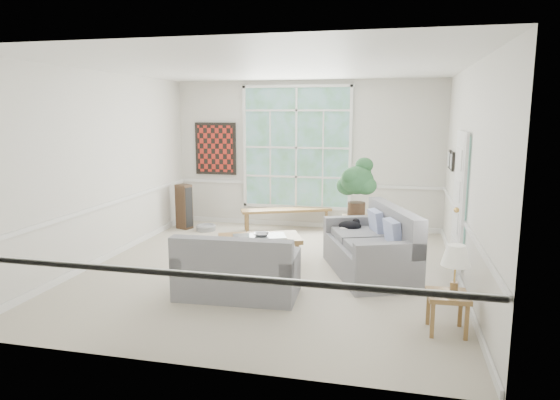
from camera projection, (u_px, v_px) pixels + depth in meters
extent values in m
cube|color=#B5AB98|center=(271.00, 270.00, 7.59)|extent=(5.50, 6.00, 0.01)
cube|color=white|center=(270.00, 67.00, 7.07)|extent=(5.50, 6.00, 0.02)
cube|color=silver|center=(306.00, 155.00, 10.21)|extent=(5.50, 0.02, 3.00)
cube|color=silver|center=(188.00, 211.00, 4.45)|extent=(5.50, 0.02, 3.00)
cube|color=silver|center=(103.00, 167.00, 7.95)|extent=(0.02, 6.00, 3.00)
cube|color=silver|center=(468.00, 177.00, 6.72)|extent=(0.02, 6.00, 3.00)
cube|color=white|center=(296.00, 148.00, 10.19)|extent=(2.30, 0.08, 2.40)
cube|color=white|center=(458.00, 202.00, 7.38)|extent=(0.08, 0.90, 2.10)
cube|color=white|center=(463.00, 203.00, 6.76)|extent=(0.08, 0.26, 1.90)
cube|color=#5F1912|center=(215.00, 149.00, 10.58)|extent=(0.90, 0.06, 1.10)
cube|color=black|center=(452.00, 161.00, 8.39)|extent=(0.04, 0.26, 0.32)
cube|color=black|center=(449.00, 159.00, 8.78)|extent=(0.04, 0.26, 0.32)
cube|color=gray|center=(369.00, 241.00, 7.32)|extent=(1.55, 2.06, 1.00)
cube|color=gray|center=(238.00, 264.00, 6.47)|extent=(1.59, 0.88, 0.84)
cube|color=olive|center=(260.00, 251.00, 7.75)|extent=(1.42, 1.10, 0.47)
imported|color=#939498|center=(261.00, 234.00, 7.70)|extent=(0.35, 0.35, 0.07)
cube|color=olive|center=(286.00, 219.00, 10.15)|extent=(1.81, 1.06, 0.43)
cube|color=olive|center=(356.00, 231.00, 8.99)|extent=(0.56, 0.56, 0.51)
cube|color=olive|center=(447.00, 313.00, 5.41)|extent=(0.46, 0.46, 0.44)
cylinder|color=gray|center=(206.00, 228.00, 10.10)|extent=(0.45, 0.45, 0.12)
cube|color=#392718|center=(184.00, 207.00, 10.21)|extent=(0.35, 0.31, 0.91)
ellipsoid|color=black|center=(350.00, 225.00, 7.93)|extent=(0.44, 0.42, 0.17)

